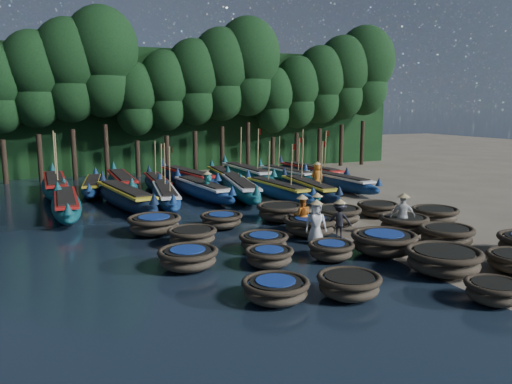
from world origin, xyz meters
name	(u,v)px	position (x,y,z in m)	size (l,w,h in m)	color
ground	(322,229)	(0.00, 0.00, 0.00)	(120.00, 120.00, 0.00)	#7D725B
foliage_wall	(182,111)	(0.00, 23.50, 5.00)	(40.00, 3.00, 10.00)	black
coracle_3	(494,291)	(-0.06, -9.32, 0.37)	(1.71, 1.71, 0.64)	#4C4230
coracle_5	(276,289)	(-5.54, -6.80, 0.37)	(1.93, 1.93, 0.63)	#4C4230
coracle_6	(349,285)	(-3.50, -7.38, 0.39)	(1.86, 1.86, 0.69)	#4C4230
coracle_7	(444,260)	(0.47, -6.88, 0.48)	(2.56, 2.56, 0.84)	#4C4230
coracle_10	(188,258)	(-7.02, -3.11, 0.41)	(2.32, 2.32, 0.70)	#4C4230
coracle_11	(269,256)	(-4.41, -3.94, 0.37)	(2.04, 2.04, 0.63)	#4C4230
coracle_12	(331,250)	(-2.09, -4.14, 0.37)	(1.98, 1.98, 0.64)	#4C4230
coracle_13	(384,242)	(0.03, -4.36, 0.48)	(2.43, 2.43, 0.83)	#4C4230
coracle_14	(447,235)	(2.89, -4.51, 0.47)	(2.48, 2.48, 0.83)	#4C4230
coracle_15	(192,236)	(-6.11, -0.44, 0.40)	(1.94, 1.94, 0.71)	#4C4230
coracle_16	(264,242)	(-3.82, -2.17, 0.37)	(2.18, 2.18, 0.65)	#4C4230
coracle_17	(310,225)	(-1.08, -0.87, 0.45)	(2.30, 2.30, 0.78)	#4C4230
coracle_18	(404,224)	(2.58, -2.37, 0.48)	(2.10, 2.10, 0.84)	#4C4230
coracle_19	(435,214)	(5.39, -1.18, 0.42)	(2.53, 2.53, 0.73)	#4C4230
coracle_20	(154,224)	(-7.09, 1.90, 0.46)	(2.49, 2.49, 0.79)	#4C4230
coracle_21	(221,220)	(-4.09, 1.86, 0.38)	(2.35, 2.35, 0.66)	#4C4230
coracle_22	(280,212)	(-1.10, 2.04, 0.47)	(2.54, 2.54, 0.82)	#4C4230
coracle_23	(338,215)	(1.06, 0.38, 0.47)	(2.52, 2.52, 0.82)	#4C4230
coracle_24	(378,209)	(3.83, 1.08, 0.39)	(2.10, 2.10, 0.69)	#4C4230
long_boat_1	(66,204)	(-10.32, 7.52, 0.55)	(1.61, 8.21, 1.45)	#0F5852
long_boat_2	(125,197)	(-7.32, 8.12, 0.60)	(2.93, 8.90, 1.58)	#0F1D3A
long_boat_3	(166,196)	(-5.15, 8.04, 0.53)	(2.37, 7.82, 3.35)	navy
long_boat_4	(202,190)	(-2.76, 9.04, 0.55)	(2.34, 8.23, 1.46)	navy
long_boat_5	(240,188)	(-0.57, 8.45, 0.58)	(2.93, 8.58, 1.53)	#0F5852
long_boat_6	(277,190)	(1.36, 7.43, 0.53)	(2.02, 7.80, 3.32)	navy
long_boat_7	(308,189)	(3.18, 6.90, 0.55)	(2.10, 8.14, 3.47)	#0F1D3A
long_boat_8	(338,182)	(6.28, 8.50, 0.55)	(2.04, 8.14, 1.44)	navy
long_boat_9	(55,185)	(-10.65, 13.74, 0.62)	(1.65, 9.16, 3.89)	#0F5852
long_boat_10	(93,186)	(-8.47, 13.49, 0.49)	(2.33, 7.25, 1.29)	navy
long_boat_11	(122,182)	(-6.63, 13.94, 0.58)	(1.58, 8.63, 1.52)	#0F5852
long_boat_12	(157,183)	(-4.56, 12.95, 0.50)	(1.69, 7.40, 3.15)	#0F1D3A
long_boat_13	(188,178)	(-2.23, 13.97, 0.60)	(2.99, 8.84, 1.58)	navy
long_boat_14	(225,177)	(0.25, 13.46, 0.55)	(2.13, 8.16, 1.44)	#0F5852
long_boat_15	(247,174)	(2.18, 14.15, 0.62)	(1.81, 9.16, 3.89)	#0F5852
long_boat_16	(286,174)	(4.93, 13.30, 0.51)	(2.30, 7.56, 3.24)	#0F5852
long_boat_17	(310,172)	(6.86, 13.18, 0.59)	(2.41, 8.67, 3.70)	#0F1D3A
fisherman_0	(316,222)	(-1.56, -2.15, 0.91)	(0.97, 0.81, 1.91)	silver
fisherman_1	(317,210)	(-0.37, -0.17, 0.90)	(0.52, 0.62, 1.79)	#1B736D
fisherman_2	(302,214)	(-1.25, -0.44, 0.86)	(0.96, 0.88, 1.81)	orange
fisherman_3	(339,219)	(-0.19, -1.71, 0.82)	(1.15, 1.05, 1.76)	black
fisherman_4	(403,215)	(2.39, -2.52, 0.93)	(1.11, 0.80, 1.95)	silver
fisherman_5	(208,187)	(-2.71, 8.12, 0.87)	(0.91, 1.62, 1.86)	#1B736D
fisherman_6	(317,176)	(4.97, 8.97, 0.94)	(0.94, 0.68, 1.98)	orange
tree_2	(34,78)	(-11.40, 20.00, 7.32)	(4.51, 4.51, 10.63)	black
tree_3	(69,69)	(-9.10, 20.00, 8.00)	(4.92, 4.92, 11.60)	black
tree_4	(102,61)	(-6.80, 20.00, 8.67)	(5.34, 5.34, 12.58)	black
tree_5	(135,98)	(-4.50, 20.00, 5.97)	(3.68, 3.68, 8.68)	black
tree_6	(165,90)	(-2.20, 20.00, 6.65)	(4.09, 4.09, 9.65)	black
tree_7	(194,81)	(0.10, 20.00, 7.32)	(4.51, 4.51, 10.63)	black
tree_8	(221,73)	(2.40, 20.00, 8.00)	(4.92, 4.92, 11.60)	black
tree_9	(248,66)	(4.70, 20.00, 8.67)	(5.34, 5.34, 12.58)	black
tree_10	(273,99)	(7.00, 20.00, 5.97)	(3.68, 3.68, 8.68)	black
tree_11	(297,91)	(9.30, 20.00, 6.65)	(4.09, 4.09, 9.65)	black
tree_12	(321,84)	(11.60, 20.00, 7.32)	(4.51, 4.51, 10.63)	black
tree_13	(343,77)	(13.90, 20.00, 8.00)	(4.92, 4.92, 11.60)	black
tree_14	(365,70)	(16.20, 20.00, 8.67)	(5.34, 5.34, 12.58)	black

